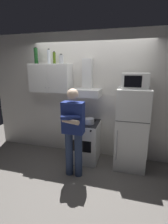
% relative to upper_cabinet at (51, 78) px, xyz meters
% --- Properties ---
extents(ground_plane, '(7.00, 7.00, 0.00)m').
position_rel_upper_cabinet_xyz_m(ground_plane, '(0.85, -0.37, -1.75)').
color(ground_plane, slate).
extents(back_wall_tiled, '(4.80, 0.10, 2.70)m').
position_rel_upper_cabinet_xyz_m(back_wall_tiled, '(0.85, 0.23, -0.40)').
color(back_wall_tiled, silver).
rests_on(back_wall_tiled, ground_plane).
extents(upper_cabinet, '(0.90, 0.37, 0.60)m').
position_rel_upper_cabinet_xyz_m(upper_cabinet, '(0.00, 0.00, 0.00)').
color(upper_cabinet, white).
extents(stove_oven, '(0.60, 0.62, 0.87)m').
position_rel_upper_cabinet_xyz_m(stove_oven, '(0.80, -0.13, -1.32)').
color(stove_oven, white).
rests_on(stove_oven, ground_plane).
extents(range_hood, '(0.60, 0.44, 0.75)m').
position_rel_upper_cabinet_xyz_m(range_hood, '(0.80, 0.00, -0.15)').
color(range_hood, white).
extents(refrigerator, '(0.60, 0.62, 1.60)m').
position_rel_upper_cabinet_xyz_m(refrigerator, '(1.75, -0.12, -0.95)').
color(refrigerator, white).
rests_on(refrigerator, ground_plane).
extents(microwave, '(0.48, 0.37, 0.28)m').
position_rel_upper_cabinet_xyz_m(microwave, '(1.75, -0.11, -0.01)').
color(microwave, silver).
rests_on(microwave, refrigerator).
extents(person_standing, '(0.38, 0.33, 1.64)m').
position_rel_upper_cabinet_xyz_m(person_standing, '(0.75, -0.73, -0.85)').
color(person_standing, navy).
rests_on(person_standing, ground_plane).
extents(cooking_pot, '(0.29, 0.19, 0.11)m').
position_rel_upper_cabinet_xyz_m(cooking_pot, '(0.93, -0.24, -0.82)').
color(cooking_pot, '#B7BABF').
rests_on(cooking_pot, stove_oven).
extents(bottle_vodka_clear, '(0.07, 0.07, 0.30)m').
position_rel_upper_cabinet_xyz_m(bottle_vodka_clear, '(0.00, -0.03, 0.44)').
color(bottle_vodka_clear, silver).
rests_on(bottle_vodka_clear, upper_cabinet).
extents(bottle_canister_steel, '(0.10, 0.10, 0.20)m').
position_rel_upper_cabinet_xyz_m(bottle_canister_steel, '(0.25, 0.01, 0.39)').
color(bottle_canister_steel, '#B2B5BA').
rests_on(bottle_canister_steel, upper_cabinet).
extents(bottle_wine_green, '(0.08, 0.08, 0.34)m').
position_rel_upper_cabinet_xyz_m(bottle_wine_green, '(-0.30, -0.03, 0.46)').
color(bottle_wine_green, '#19471E').
rests_on(bottle_wine_green, upper_cabinet).
extents(bottle_olive_oil, '(0.06, 0.06, 0.25)m').
position_rel_upper_cabinet_xyz_m(bottle_olive_oil, '(0.09, 0.03, 0.42)').
color(bottle_olive_oil, '#4C6B19').
rests_on(bottle_olive_oil, upper_cabinet).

